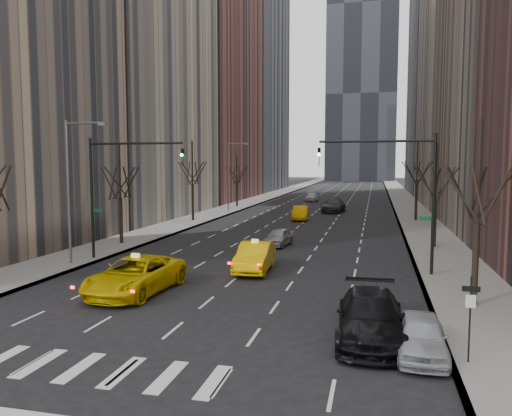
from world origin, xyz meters
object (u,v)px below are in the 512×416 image
Objects in this scene: taxi_suv at (136,275)px; silver_sedan_ahead at (279,237)px; taxi_sedan at (255,257)px; parked_suv_black at (370,317)px; parked_sedan_silver at (421,336)px.

silver_sedan_ahead is (4.27, 15.67, -0.22)m from taxi_suv.
taxi_sedan is (4.62, 6.36, -0.04)m from taxi_suv.
silver_sedan_ahead is at bearing 89.06° from taxi_sedan.
parked_suv_black is 2.09m from parked_sedan_silver.
parked_sedan_silver is at bearing -60.49° from silver_sedan_ahead.
taxi_sedan reaches higher than silver_sedan_ahead.
taxi_suv is 12.19m from parked_suv_black.
parked_suv_black is at bearing -59.39° from taxi_sedan.
silver_sedan_ahead is (-0.35, 9.32, -0.18)m from taxi_sedan.
taxi_sedan reaches higher than parked_sedan_silver.
taxi_sedan is 0.88× the size of parked_suv_black.
taxi_sedan is at bearing 122.23° from parked_suv_black.
taxi_suv is 1.09× the size of parked_suv_black.
parked_suv_black is (6.90, -10.35, -0.00)m from taxi_sedan.
silver_sedan_ahead is 22.70m from parked_sedan_silver.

